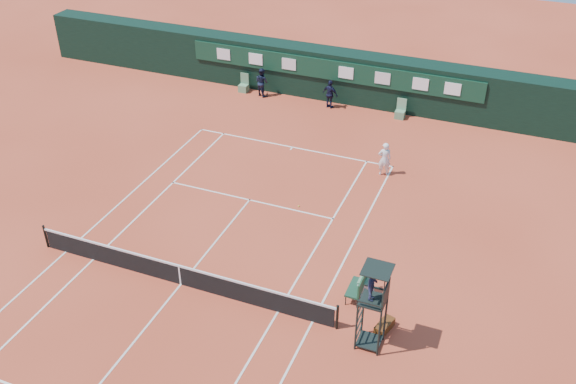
% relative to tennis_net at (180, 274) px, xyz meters
% --- Properties ---
extents(ground, '(90.00, 90.00, 0.00)m').
position_rel_tennis_net_xyz_m(ground, '(0.00, 0.00, -0.51)').
color(ground, '#C84A2F').
rests_on(ground, ground).
extents(court_lines, '(11.05, 23.85, 0.01)m').
position_rel_tennis_net_xyz_m(court_lines, '(0.00, 0.00, -0.50)').
color(court_lines, white).
rests_on(court_lines, ground).
extents(tennis_net, '(12.90, 0.10, 1.10)m').
position_rel_tennis_net_xyz_m(tennis_net, '(0.00, 0.00, 0.00)').
color(tennis_net, black).
rests_on(tennis_net, ground).
extents(back_wall, '(40.00, 1.65, 3.00)m').
position_rel_tennis_net_xyz_m(back_wall, '(0.00, 18.74, 1.00)').
color(back_wall, black).
rests_on(back_wall, ground).
extents(linesman_chair_left, '(0.55, 0.50, 1.15)m').
position_rel_tennis_net_xyz_m(linesman_chair_left, '(-5.50, 17.48, -0.19)').
color(linesman_chair_left, '#5B8B60').
rests_on(linesman_chair_left, ground).
extents(linesman_chair_right, '(0.55, 0.50, 1.15)m').
position_rel_tennis_net_xyz_m(linesman_chair_right, '(4.50, 17.48, -0.19)').
color(linesman_chair_right, '#56845D').
rests_on(linesman_chair_right, ground).
extents(umpire_chair, '(0.96, 0.95, 3.42)m').
position_rel_tennis_net_xyz_m(umpire_chair, '(7.68, -0.30, 1.95)').
color(umpire_chair, black).
rests_on(umpire_chair, ground).
extents(player_bench, '(0.56, 1.20, 1.10)m').
position_rel_tennis_net_xyz_m(player_bench, '(6.65, 1.85, 0.09)').
color(player_bench, '#173B28').
rests_on(player_bench, ground).
extents(tennis_bag, '(0.61, 0.96, 0.33)m').
position_rel_tennis_net_xyz_m(tennis_bag, '(8.00, 0.58, -0.34)').
color(tennis_bag, black).
rests_on(tennis_bag, ground).
extents(cooler, '(0.57, 0.57, 0.65)m').
position_rel_tennis_net_xyz_m(cooler, '(6.83, 2.21, -0.18)').
color(cooler, white).
rests_on(cooler, ground).
extents(tennis_ball, '(0.07, 0.07, 0.07)m').
position_rel_tennis_net_xyz_m(tennis_ball, '(2.34, 6.74, -0.47)').
color(tennis_ball, '#D4E836').
rests_on(tennis_ball, ground).
extents(player, '(0.76, 0.63, 1.78)m').
position_rel_tennis_net_xyz_m(player, '(5.22, 10.99, 0.38)').
color(player, white).
rests_on(player, ground).
extents(ball_kid_left, '(1.06, 0.97, 1.78)m').
position_rel_tennis_net_xyz_m(ball_kid_left, '(-4.19, 17.36, 0.38)').
color(ball_kid_left, black).
rests_on(ball_kid_left, ground).
extents(ball_kid_right, '(1.09, 0.68, 1.73)m').
position_rel_tennis_net_xyz_m(ball_kid_right, '(0.27, 17.27, 0.36)').
color(ball_kid_right, black).
rests_on(ball_kid_right, ground).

